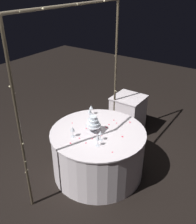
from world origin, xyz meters
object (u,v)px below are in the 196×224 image
at_px(wine_glass_1, 90,111).
at_px(tiered_cake, 93,123).
at_px(wine_glass_0, 100,133).
at_px(wine_glass_3, 73,129).
at_px(wine_glass_2, 98,138).
at_px(wine_glass_4, 91,108).
at_px(main_table, 98,152).
at_px(side_table, 128,114).
at_px(decorative_arch, 76,72).

bearing_deg(wine_glass_1, tiered_cake, -135.74).
height_order(wine_glass_0, wine_glass_3, wine_glass_3).
bearing_deg(tiered_cake, wine_glass_2, -135.07).
relative_size(wine_glass_0, wine_glass_3, 0.91).
distance_m(wine_glass_1, wine_glass_4, 0.15).
distance_m(main_table, wine_glass_1, 0.64).
bearing_deg(side_table, tiered_cake, -173.68).
height_order(tiered_cake, wine_glass_3, tiered_cake).
height_order(wine_glass_1, wine_glass_3, wine_glass_1).
distance_m(side_table, wine_glass_4, 1.09).
bearing_deg(main_table, wine_glass_2, -146.14).
height_order(decorative_arch, side_table, decorative_arch).
height_order(side_table, wine_glass_3, wine_glass_3).
bearing_deg(wine_glass_1, wine_glass_2, -135.42).
bearing_deg(wine_glass_2, wine_glass_0, 17.75).
bearing_deg(wine_glass_0, side_table, 13.62).
bearing_deg(decorative_arch, wine_glass_3, -155.15).
relative_size(wine_glass_2, wine_glass_4, 1.02).
bearing_deg(wine_glass_4, wine_glass_3, -165.80).
xyz_separation_m(main_table, side_table, (1.32, 0.21, 0.00)).
height_order(decorative_arch, wine_glass_4, decorative_arch).
bearing_deg(side_table, wine_glass_3, 179.54).
bearing_deg(wine_glass_4, main_table, -133.24).
distance_m(wine_glass_0, wine_glass_4, 0.76).
height_order(side_table, wine_glass_1, wine_glass_1).
height_order(main_table, tiered_cake, tiered_cake).
height_order(decorative_arch, main_table, decorative_arch).
distance_m(wine_glass_0, wine_glass_3, 0.40).
bearing_deg(wine_glass_0, tiered_cake, 59.41).
bearing_deg(decorative_arch, wine_glass_2, -117.40).
xyz_separation_m(wine_glass_0, wine_glass_4, (0.53, 0.54, 0.01)).
bearing_deg(main_table, wine_glass_4, 46.76).
xyz_separation_m(decorative_arch, wine_glass_2, (-0.29, -0.55, -0.72)).
bearing_deg(side_table, wine_glass_0, -166.38).
xyz_separation_m(decorative_arch, tiered_cake, (-0.04, -0.30, -0.69)).
xyz_separation_m(decorative_arch, wine_glass_4, (0.37, 0.03, -0.72)).
bearing_deg(decorative_arch, wine_glass_4, 4.44).
bearing_deg(wine_glass_0, main_table, 43.35).
distance_m(wine_glass_0, wine_glass_1, 0.62).
distance_m(main_table, wine_glass_3, 0.62).
relative_size(wine_glass_2, wine_glass_3, 1.02).
height_order(side_table, wine_glass_4, wine_glass_4).
distance_m(main_table, wine_glass_4, 0.73).
height_order(wine_glass_1, wine_glass_4, wine_glass_1).
xyz_separation_m(side_table, wine_glass_2, (-1.60, -0.40, 0.50)).
distance_m(wine_glass_0, wine_glass_2, 0.13).
distance_m(decorative_arch, wine_glass_2, 0.95).
height_order(main_table, wine_glass_2, wine_glass_2).
bearing_deg(wine_glass_4, decorative_arch, -175.56).
distance_m(decorative_arch, side_table, 1.80).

